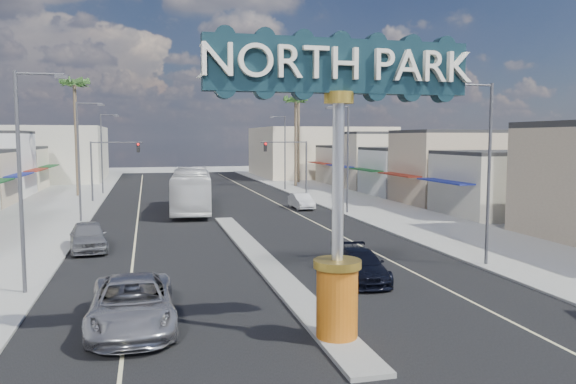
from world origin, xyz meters
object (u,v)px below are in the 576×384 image
traffic_signal_right (290,157)px  car_parked_left (88,236)px  streetlight_l_near (24,171)px  palm_right_far (299,94)px  suv_left (132,304)px  car_parked_right (301,201)px  palm_left_far (74,89)px  suv_right (360,265)px  streetlight_r_far (284,148)px  streetlight_l_far (103,149)px  streetlight_r_mid (346,153)px  city_bus (192,190)px  streetlight_l_mid (81,155)px  traffic_signal_left (111,159)px  streetlight_r_near (486,165)px  gateway_sign (339,153)px  palm_right_mid (296,105)px

traffic_signal_right → car_parked_left: size_ratio=1.24×
streetlight_l_near → palm_right_far: (25.43, 52.00, 7.32)m
suv_left → car_parked_right: size_ratio=1.44×
palm_left_far → suv_left: (6.74, -45.16, -10.66)m
palm_right_far → suv_right: (-11.52, -53.07, -11.70)m
streetlight_l_near → streetlight_r_far: 46.90m
streetlight_l_far → suv_right: bearing=-72.1°
palm_right_far → suv_left: 62.07m
streetlight_r_mid → city_bus: streetlight_r_mid is taller
car_parked_right → traffic_signal_right: bearing=80.9°
streetlight_l_mid → car_parked_right: streetlight_l_mid is taller
traffic_signal_left → streetlight_r_mid: (19.62, -13.99, 0.79)m
streetlight_l_near → streetlight_r_near: 20.87m
streetlight_r_far → car_parked_left: 38.59m
streetlight_r_far → palm_right_far: size_ratio=0.64×
gateway_sign → suv_right: bearing=63.4°
traffic_signal_left → car_parked_right: bearing=-30.5°
traffic_signal_left → streetlight_l_mid: bearing=-95.1°
palm_right_mid → gateway_sign: bearing=-103.5°
streetlight_l_near → streetlight_l_mid: bearing=90.0°
streetlight_l_far → palm_left_far: bearing=-142.1°
suv_right → streetlight_r_near: bearing=15.0°
streetlight_l_mid → city_bus: 10.14m
streetlight_l_far → suv_right: size_ratio=1.89×
streetlight_l_far → car_parked_left: bearing=-87.5°
streetlight_r_mid → traffic_signal_right: bearing=95.1°
streetlight_l_far → palm_left_far: size_ratio=0.69×
streetlight_l_far → city_bus: 19.58m
car_parked_left → suv_left: bearing=-86.3°
traffic_signal_left → streetlight_r_mid: size_ratio=0.67×
car_parked_right → city_bus: size_ratio=0.32×
suv_left → streetlight_r_far: bearing=70.1°
streetlight_r_far → traffic_signal_right: bearing=-98.9°
streetlight_r_far → suv_right: streetlight_r_far is taller
traffic_signal_left → suv_left: 39.42m
streetlight_r_near → palm_right_far: palm_right_far is taller
streetlight_l_near → car_parked_right: size_ratio=2.14×
gateway_sign → car_parked_right: gateway_sign is taller
streetlight_r_near → streetlight_l_far: bearing=116.4°
gateway_sign → suv_left: (-6.26, 2.86, -5.09)m
streetlight_l_near → streetlight_l_mid: size_ratio=1.00×
streetlight_l_near → city_bus: (8.43, 24.62, -3.22)m
streetlight_l_mid → city_bus: (8.43, 4.62, -3.22)m
palm_left_far → palm_right_far: palm_right_far is taller
streetlight_l_mid → car_parked_right: bearing=12.6°
suv_right → car_parked_right: size_ratio=1.13×
car_parked_left → traffic_signal_right: bearing=46.7°
streetlight_r_mid → streetlight_r_far: bearing=90.0°
car_parked_left → suv_right: bearing=-46.0°
streetlight_r_far → suv_right: size_ratio=1.89×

